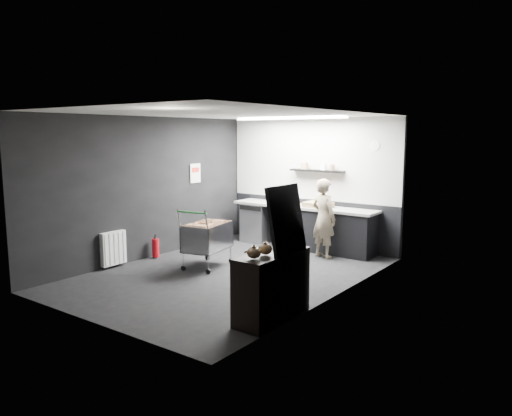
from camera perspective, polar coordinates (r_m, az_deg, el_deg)
The scene contains 22 objects.
floor at distance 8.62m, azimuth -3.03°, elevation -7.52°, with size 5.50×5.50×0.00m, color black.
ceiling at distance 8.29m, azimuth -3.18°, elevation 10.73°, with size 5.50×5.50×0.00m, color white.
wall_back at distance 10.60m, azimuth 6.35°, elevation 2.90°, with size 5.50×5.50×0.00m, color black.
wall_front at distance 6.48m, azimuth -18.69°, elevation -1.07°, with size 5.50×5.50×0.00m, color black.
wall_left at distance 9.73m, azimuth -12.27°, elevation 2.25°, with size 5.50×5.50×0.00m, color black.
wall_right at distance 7.26m, azimuth 9.22°, elevation 0.26°, with size 5.50×5.50×0.00m, color black.
kitchen_wall_panel at distance 10.55m, azimuth 6.34°, elevation 5.59°, with size 3.95×0.02×1.70m, color beige.
dado_panel at distance 10.70m, azimuth 6.23°, elevation -1.64°, with size 3.95×0.02×1.00m, color black.
floating_shelf at distance 10.37m, azimuth 6.98°, elevation 4.26°, with size 1.20×0.22×0.04m, color black.
wall_clock at distance 9.91m, azimuth 13.43°, elevation 6.97°, with size 0.20×0.20×0.03m, color white.
poster at distance 10.60m, azimuth -6.97°, elevation 3.97°, with size 0.02×0.30×0.40m, color white.
poster_red_band at distance 10.59m, azimuth -6.95°, elevation 4.35°, with size 0.01×0.22×0.10m, color red.
radiator at distance 9.28m, azimuth -15.99°, elevation -4.45°, with size 0.10×0.50×0.60m, color white.
ceiling_strip at distance 9.79m, azimuth 3.81°, elevation 10.20°, with size 2.40×0.20×0.04m, color white.
prep_counter at distance 10.38m, azimuth 6.01°, elevation -2.20°, with size 3.20×0.61×0.90m.
person at distance 9.65m, azimuth 7.74°, elevation -1.18°, with size 0.56×0.37×1.53m, color beige.
shopping_cart at distance 8.98m, azimuth -5.59°, elevation -3.51°, with size 0.76×1.08×1.08m.
sideboard at distance 6.47m, azimuth 2.07°, elevation -7.85°, with size 0.50×1.17×1.75m.
fire_extinguisher at distance 9.81m, azimuth -11.40°, elevation -4.39°, with size 0.13×0.13×0.44m.
cardboard_box at distance 10.14m, azimuth 7.12°, elevation 0.37°, with size 0.53×0.40×0.11m, color #94784F.
pink_tub at distance 10.11m, azimuth 7.97°, elevation 0.61°, with size 0.21×0.21×0.21m, color beige.
white_container at distance 10.53m, azimuth 3.39°, elevation 0.83°, with size 0.16×0.13×0.14m, color white.
Camera 1 is at (5.25, -6.41, 2.38)m, focal length 35.00 mm.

